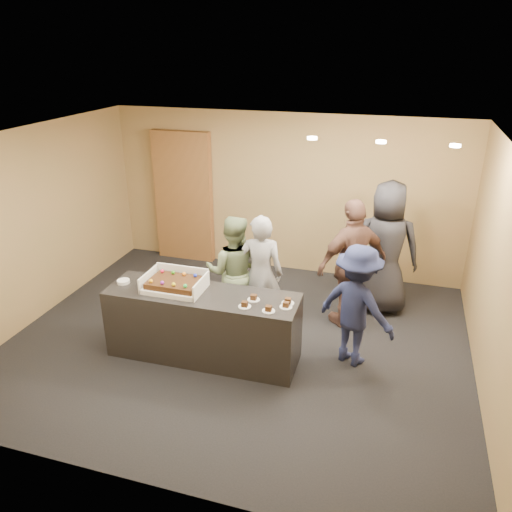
{
  "coord_description": "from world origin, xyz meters",
  "views": [
    {
      "loc": [
        1.89,
        -5.43,
        3.73
      ],
      "look_at": [
        0.25,
        0.0,
        1.28
      ],
      "focal_mm": 35.0,
      "sensor_mm": 36.0,
      "label": 1
    }
  ],
  "objects_px": {
    "serving_counter": "(203,325)",
    "plate_stack": "(123,281)",
    "sheet_cake": "(174,282)",
    "person_brown_extra": "(352,264)",
    "person_server_grey": "(261,274)",
    "person_dark_suit": "(385,248)",
    "storage_cabinet": "(184,197)",
    "person_navy_man": "(356,306)",
    "cake_box": "(176,285)",
    "person_sage_man": "(233,271)"
  },
  "relations": [
    {
      "from": "person_brown_extra",
      "to": "person_sage_man",
      "type": "bearing_deg",
      "value": -24.55
    },
    {
      "from": "serving_counter",
      "to": "cake_box",
      "type": "xyz_separation_m",
      "value": [
        -0.36,
        0.03,
        0.5
      ]
    },
    {
      "from": "sheet_cake",
      "to": "person_brown_extra",
      "type": "height_order",
      "value": "person_brown_extra"
    },
    {
      "from": "sheet_cake",
      "to": "person_server_grey",
      "type": "bearing_deg",
      "value": 44.86
    },
    {
      "from": "plate_stack",
      "to": "person_navy_man",
      "type": "distance_m",
      "value": 2.94
    },
    {
      "from": "sheet_cake",
      "to": "person_server_grey",
      "type": "distance_m",
      "value": 1.22
    },
    {
      "from": "person_dark_suit",
      "to": "serving_counter",
      "type": "bearing_deg",
      "value": 39.23
    },
    {
      "from": "person_server_grey",
      "to": "person_dark_suit",
      "type": "height_order",
      "value": "person_dark_suit"
    },
    {
      "from": "person_navy_man",
      "to": "person_server_grey",
      "type": "bearing_deg",
      "value": 7.91
    },
    {
      "from": "plate_stack",
      "to": "person_server_grey",
      "type": "distance_m",
      "value": 1.79
    },
    {
      "from": "plate_stack",
      "to": "person_server_grey",
      "type": "height_order",
      "value": "person_server_grey"
    },
    {
      "from": "storage_cabinet",
      "to": "plate_stack",
      "type": "distance_m",
      "value": 2.93
    },
    {
      "from": "sheet_cake",
      "to": "plate_stack",
      "type": "distance_m",
      "value": 0.71
    },
    {
      "from": "plate_stack",
      "to": "person_sage_man",
      "type": "xyz_separation_m",
      "value": [
        1.16,
        0.92,
        -0.12
      ]
    },
    {
      "from": "serving_counter",
      "to": "cake_box",
      "type": "bearing_deg",
      "value": 174.74
    },
    {
      "from": "plate_stack",
      "to": "person_server_grey",
      "type": "relative_size",
      "value": 0.1
    },
    {
      "from": "storage_cabinet",
      "to": "person_navy_man",
      "type": "relative_size",
      "value": 1.5
    },
    {
      "from": "storage_cabinet",
      "to": "sheet_cake",
      "type": "xyz_separation_m",
      "value": [
        1.16,
        -2.86,
        -0.17
      ]
    },
    {
      "from": "plate_stack",
      "to": "person_sage_man",
      "type": "relative_size",
      "value": 0.1
    },
    {
      "from": "serving_counter",
      "to": "sheet_cake",
      "type": "relative_size",
      "value": 3.84
    },
    {
      "from": "plate_stack",
      "to": "person_server_grey",
      "type": "bearing_deg",
      "value": 29.23
    },
    {
      "from": "serving_counter",
      "to": "storage_cabinet",
      "type": "bearing_deg",
      "value": 117.05
    },
    {
      "from": "person_brown_extra",
      "to": "serving_counter",
      "type": "bearing_deg",
      "value": -1.73
    },
    {
      "from": "person_navy_man",
      "to": "person_dark_suit",
      "type": "xyz_separation_m",
      "value": [
        0.24,
        1.45,
        0.21
      ]
    },
    {
      "from": "serving_counter",
      "to": "plate_stack",
      "type": "height_order",
      "value": "plate_stack"
    },
    {
      "from": "storage_cabinet",
      "to": "person_brown_extra",
      "type": "relative_size",
      "value": 1.27
    },
    {
      "from": "plate_stack",
      "to": "person_brown_extra",
      "type": "xyz_separation_m",
      "value": [
        2.73,
        1.39,
        0.0
      ]
    },
    {
      "from": "storage_cabinet",
      "to": "plate_stack",
      "type": "bearing_deg",
      "value": -81.03
    },
    {
      "from": "sheet_cake",
      "to": "person_dark_suit",
      "type": "xyz_separation_m",
      "value": [
        2.43,
        1.9,
        -0.01
      ]
    },
    {
      "from": "person_brown_extra",
      "to": "sheet_cake",
      "type": "bearing_deg",
      "value": -7.05
    },
    {
      "from": "person_brown_extra",
      "to": "plate_stack",
      "type": "bearing_deg",
      "value": -14.14
    },
    {
      "from": "plate_stack",
      "to": "person_brown_extra",
      "type": "bearing_deg",
      "value": 26.94
    },
    {
      "from": "storage_cabinet",
      "to": "person_sage_man",
      "type": "relative_size",
      "value": 1.45
    },
    {
      "from": "storage_cabinet",
      "to": "cake_box",
      "type": "xyz_separation_m",
      "value": [
        1.16,
        -2.83,
        -0.22
      ]
    },
    {
      "from": "cake_box",
      "to": "plate_stack",
      "type": "distance_m",
      "value": 0.71
    },
    {
      "from": "person_navy_man",
      "to": "cake_box",
      "type": "bearing_deg",
      "value": 35.73
    },
    {
      "from": "person_sage_man",
      "to": "person_dark_suit",
      "type": "bearing_deg",
      "value": -164.56
    },
    {
      "from": "storage_cabinet",
      "to": "person_brown_extra",
      "type": "height_order",
      "value": "storage_cabinet"
    },
    {
      "from": "cake_box",
      "to": "person_server_grey",
      "type": "bearing_deg",
      "value": 43.95
    },
    {
      "from": "sheet_cake",
      "to": "person_brown_extra",
      "type": "relative_size",
      "value": 0.34
    },
    {
      "from": "plate_stack",
      "to": "person_sage_man",
      "type": "bearing_deg",
      "value": 38.44
    },
    {
      "from": "cake_box",
      "to": "sheet_cake",
      "type": "distance_m",
      "value": 0.06
    },
    {
      "from": "cake_box",
      "to": "plate_stack",
      "type": "bearing_deg",
      "value": -176.09
    },
    {
      "from": "serving_counter",
      "to": "plate_stack",
      "type": "xyz_separation_m",
      "value": [
        -1.06,
        -0.02,
        0.47
      ]
    },
    {
      "from": "serving_counter",
      "to": "person_brown_extra",
      "type": "xyz_separation_m",
      "value": [
        1.66,
        1.36,
        0.47
      ]
    },
    {
      "from": "sheet_cake",
      "to": "cake_box",
      "type": "bearing_deg",
      "value": 89.01
    },
    {
      "from": "person_navy_man",
      "to": "person_brown_extra",
      "type": "distance_m",
      "value": 0.94
    },
    {
      "from": "person_server_grey",
      "to": "sheet_cake",
      "type": "bearing_deg",
      "value": 34.62
    },
    {
      "from": "cake_box",
      "to": "person_dark_suit",
      "type": "xyz_separation_m",
      "value": [
        2.42,
        1.88,
        0.04
      ]
    },
    {
      "from": "storage_cabinet",
      "to": "sheet_cake",
      "type": "relative_size",
      "value": 3.73
    }
  ]
}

